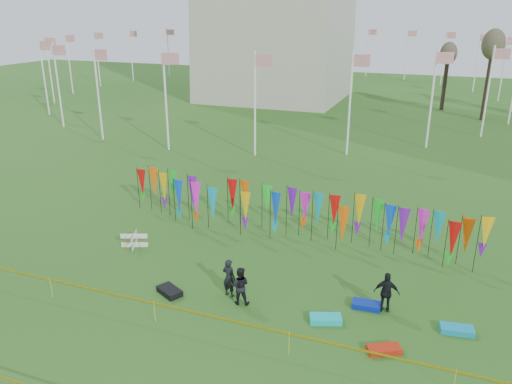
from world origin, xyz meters
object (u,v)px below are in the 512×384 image
(person_mid, at_px, (240,286))
(kite_bag_teal, at_px, (457,330))
(person_right, at_px, (387,292))
(kite_bag_red, at_px, (384,350))
(box_kite, at_px, (134,240))
(person_left, at_px, (229,278))
(kite_bag_blue, at_px, (366,305))
(kite_bag_turquoise, at_px, (326,319))
(kite_bag_black, at_px, (170,291))

(person_mid, distance_m, kite_bag_teal, 8.06)
(person_mid, relative_size, person_right, 0.96)
(person_right, height_order, kite_bag_red, person_right)
(person_mid, bearing_deg, box_kite, -36.50)
(person_left, bearing_deg, person_mid, 160.80)
(person_right, height_order, kite_bag_teal, person_right)
(person_mid, distance_m, kite_bag_blue, 4.95)
(box_kite, height_order, kite_bag_blue, box_kite)
(person_left, xyz_separation_m, person_right, (6.01, 1.10, 0.00))
(person_left, relative_size, kite_bag_blue, 1.50)
(person_right, relative_size, kite_bag_teal, 1.41)
(kite_bag_turquoise, relative_size, kite_bag_teal, 1.01)
(person_left, bearing_deg, kite_bag_turquoise, -174.03)
(kite_bag_red, relative_size, kite_bag_black, 1.05)
(person_left, distance_m, person_mid, 0.72)
(kite_bag_teal, bearing_deg, person_right, 170.00)
(person_left, distance_m, kite_bag_red, 6.49)
(kite_bag_black, height_order, kite_bag_teal, kite_bag_black)
(kite_bag_blue, bearing_deg, person_mid, -162.86)
(person_mid, bearing_deg, person_right, -179.05)
(box_kite, height_order, kite_bag_turquoise, box_kite)
(person_left, xyz_separation_m, kite_bag_red, (6.30, -1.40, -0.71))
(box_kite, distance_m, kite_bag_red, 12.90)
(person_mid, distance_m, kite_bag_turquoise, 3.49)
(kite_bag_turquoise, xyz_separation_m, kite_bag_red, (2.24, -1.01, -0.01))
(box_kite, height_order, kite_bag_teal, box_kite)
(kite_bag_black, bearing_deg, person_left, 18.15)
(kite_bag_turquoise, bearing_deg, person_mid, 179.66)
(kite_bag_blue, relative_size, kite_bag_red, 0.97)
(box_kite, bearing_deg, person_right, -5.91)
(box_kite, bearing_deg, kite_bag_teal, -6.63)
(kite_bag_turquoise, height_order, kite_bag_red, kite_bag_turquoise)
(kite_bag_red, xyz_separation_m, kite_bag_black, (-8.61, 0.65, 0.02))
(kite_bag_turquoise, bearing_deg, person_right, 37.27)
(person_right, xyz_separation_m, kite_bag_turquoise, (-1.96, -1.49, -0.70))
(person_left, height_order, kite_bag_black, person_left)
(kite_bag_blue, bearing_deg, person_left, -168.54)
(kite_bag_turquoise, bearing_deg, kite_bag_blue, 49.40)
(person_left, distance_m, person_right, 6.11)
(person_mid, bearing_deg, kite_bag_blue, -177.17)
(person_mid, height_order, kite_bag_red, person_mid)
(box_kite, distance_m, person_right, 12.13)
(person_left, height_order, kite_bag_turquoise, person_left)
(kite_bag_red, bearing_deg, person_mid, 169.66)
(kite_bag_blue, relative_size, kite_bag_teal, 0.94)
(person_left, bearing_deg, box_kite, -9.79)
(person_right, bearing_deg, kite_bag_teal, 165.23)
(person_mid, bearing_deg, kite_bag_black, -6.77)
(kite_bag_red, distance_m, kite_bag_teal, 3.08)
(person_left, distance_m, kite_bag_turquoise, 4.13)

